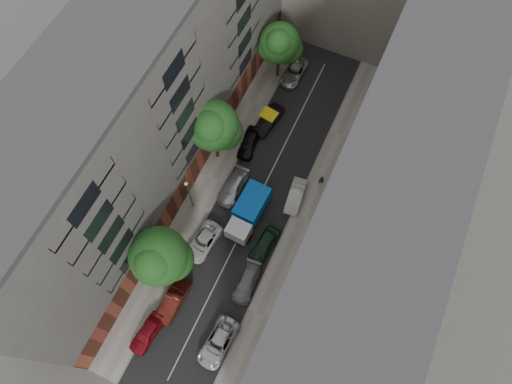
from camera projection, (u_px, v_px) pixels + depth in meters
The scene contains 23 objects.
ground at pixel (258, 198), 48.63m from camera, with size 120.00×120.00×0.00m, color #4C4C49.
road_surface at pixel (258, 198), 48.62m from camera, with size 8.00×44.00×0.02m, color black.
sidewalk_left at pixel (212, 179), 49.50m from camera, with size 3.00×44.00×0.15m, color gray.
sidewalk_right at pixel (306, 218), 47.62m from camera, with size 3.00×44.00×0.15m, color gray.
building_left at pixel (149, 108), 41.40m from camera, with size 8.00×44.00×20.00m, color #514E4C.
building_right at pixel (380, 201), 37.63m from camera, with size 8.00×44.00×20.00m, color tan.
tarp_truck at pixel (248, 212), 46.29m from camera, with size 2.68×6.22×2.83m.
car_left_0 at pixel (147, 333), 42.25m from camera, with size 1.66×4.12×1.40m, color maroon.
car_left_1 at pixel (173, 301), 43.42m from camera, with size 1.58×4.54×1.49m, color #4A130E.
car_left_2 at pixel (203, 242), 45.94m from camera, with size 2.16×4.69×1.30m, color silver.
car_left_3 at pixel (233, 187), 48.42m from camera, with size 1.91×4.70×1.37m, color silver.
car_left_4 at pixel (249, 143), 50.60m from camera, with size 1.73×4.29×1.46m, color black.
car_left_5 at pixel (269, 120), 51.78m from camera, with size 1.60×4.59×1.51m, color black.
car_left_6 at pixel (294, 72), 54.70m from camera, with size 2.19×4.75×1.32m, color #B1B1B6.
car_right_0 at pixel (218, 343), 41.91m from camera, with size 2.29×4.97×1.38m, color #B9B9BE.
car_right_1 at pixel (247, 282), 44.26m from camera, with size 1.80×4.42×1.28m, color slate.
car_right_2 at pixel (265, 244), 45.78m from camera, with size 1.68×4.18×1.42m, color black.
car_right_3 at pixel (296, 196), 47.98m from camera, with size 1.46×4.19×1.38m, color silver.
tree_near at pixel (160, 258), 40.10m from camera, with size 5.58×5.35×8.42m.
tree_mid at pixel (213, 127), 45.06m from camera, with size 5.49×5.24×8.99m.
tree_far at pixel (280, 45), 50.21m from camera, with size 4.92×4.59×8.00m.
lamp_post at pixel (189, 192), 44.78m from camera, with size 0.36×0.36×5.79m.
pedestrian at pixel (321, 180), 48.49m from camera, with size 0.56×0.37×1.54m, color black.
Camera 1 is at (7.87, -17.73, 44.60)m, focal length 32.00 mm.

